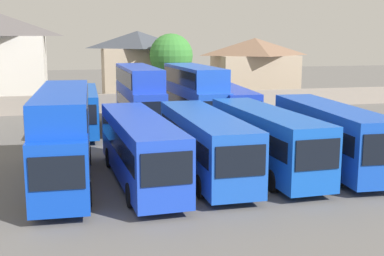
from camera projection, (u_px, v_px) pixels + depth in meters
name	position (u px, v px, depth m)	size (l,w,h in m)	color
ground	(153.00, 122.00, 44.32)	(140.00, 140.00, 0.00)	#605E5B
depot_boundary_wall	(143.00, 102.00, 50.24)	(56.00, 0.50, 1.80)	gray
bus_1	(64.00, 132.00, 25.33)	(2.79, 12.02, 4.76)	blue
bus_2	(140.00, 146.00, 25.67)	(3.10, 11.86, 3.36)	blue
bus_3	(205.00, 141.00, 26.83)	(2.79, 11.45, 3.36)	blue
bus_4	(265.00, 137.00, 27.71)	(2.95, 11.41, 3.43)	blue
bus_5	(329.00, 133.00, 28.56)	(2.97, 11.44, 3.55)	blue
bus_6	(80.00, 108.00, 39.04)	(2.78, 10.75, 3.32)	blue
bus_7	(139.00, 94.00, 40.16)	(2.76, 10.78, 5.01)	blue
bus_8	(195.00, 94.00, 40.72)	(3.22, 10.52, 5.00)	blue
bus_9	(227.00, 104.00, 41.73)	(3.10, 11.94, 3.27)	blue
house_terrace_left	(2.00, 60.00, 52.92)	(9.10, 6.48, 9.64)	silver
house_terrace_centre	(138.00, 66.00, 56.86)	(8.16, 6.44, 7.89)	tan
house_terrace_right	(254.00, 68.00, 59.59)	(9.47, 6.79, 7.10)	tan
tree_left_of_lot	(171.00, 56.00, 52.57)	(4.50, 4.50, 7.60)	brown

